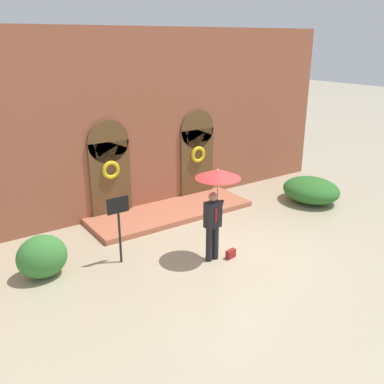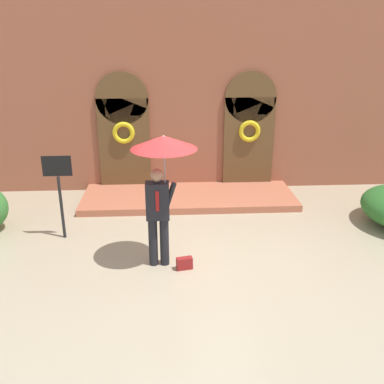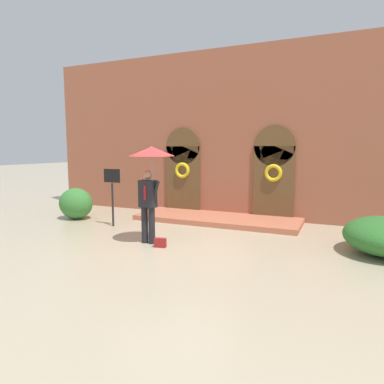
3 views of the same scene
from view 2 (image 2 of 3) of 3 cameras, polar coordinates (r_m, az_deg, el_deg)
The scene contains 5 objects.
ground_plane at distance 7.89m, azimuth 0.70°, elevation -9.32°, with size 80.00×80.00×0.00m, color tan.
building_facade at distance 11.06m, azimuth -0.77°, elevation 14.07°, with size 14.00×2.30×5.60m.
person_with_umbrella at distance 7.10m, azimuth -3.98°, elevation 3.98°, with size 1.10×1.10×2.36m.
handbag at distance 7.63m, azimuth -1.02°, elevation -9.49°, with size 0.28×0.12×0.22m, color maroon.
sign_post at distance 8.72m, azimuth -17.34°, elevation 1.08°, with size 0.56×0.06×1.72m.
Camera 2 is at (-0.49, -6.82, 3.94)m, focal length 40.00 mm.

